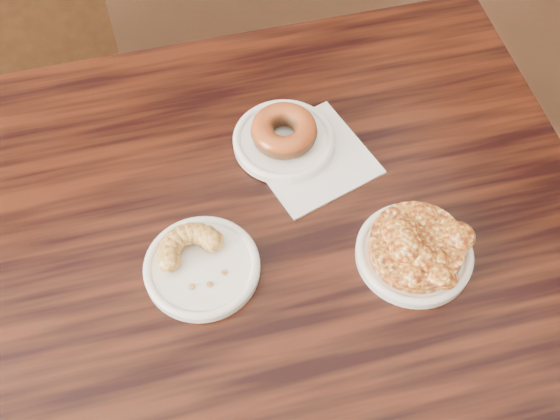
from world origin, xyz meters
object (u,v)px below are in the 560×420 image
cruller_fragment (201,260)px  cafe_table (297,349)px  chair_far (2,23)px  apple_fritter (417,244)px  glazed_donut (284,131)px

cruller_fragment → cafe_table: bearing=-13.6°
chair_far → apple_fritter: bearing=114.2°
chair_far → apple_fritter: chair_far is taller
cafe_table → apple_fritter: (0.12, -0.09, 0.41)m
cafe_table → chair_far: 1.02m
chair_far → glazed_donut: bearing=115.4°
glazed_donut → chair_far: bearing=108.4°
cafe_table → chair_far: chair_far is taller
chair_far → cruller_fragment: size_ratio=8.58×
cruller_fragment → chair_far: bearing=94.7°
cafe_table → cruller_fragment: size_ratio=8.03×
chair_far → cruller_fragment: 1.02m
cafe_table → chair_far: bearing=117.6°
cafe_table → glazed_donut: glazed_donut is taller
cafe_table → apple_fritter: 0.43m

